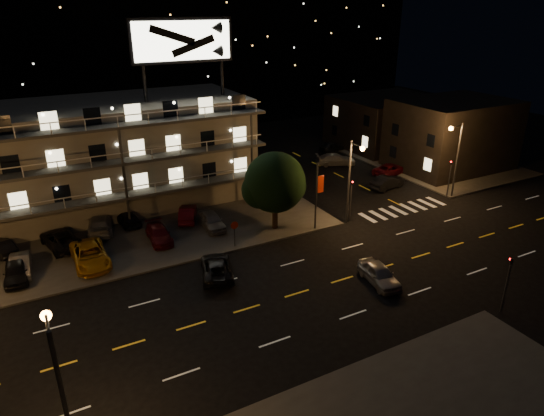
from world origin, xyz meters
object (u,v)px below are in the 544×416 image
lot_car_4 (211,220)px  road_car_east (379,274)px  lot_car_7 (100,224)px  side_car_0 (387,182)px  road_car_west (217,267)px  lot_car_2 (90,255)px  tree (274,184)px

lot_car_4 → road_car_east: size_ratio=1.00×
lot_car_4 → road_car_east: 16.47m
lot_car_4 → lot_car_7: lot_car_7 is taller
lot_car_7 → side_car_0: size_ratio=1.17×
lot_car_4 → side_car_0: size_ratio=0.95×
road_car_west → road_car_east: bearing=164.3°
road_car_east → road_car_west: bearing=155.6°
lot_car_2 → side_car_0: 32.48m
lot_car_2 → road_car_east: size_ratio=1.30×
lot_car_4 → side_car_0: lot_car_4 is taller
lot_car_7 → side_car_0: lot_car_7 is taller
lot_car_7 → road_car_west: (6.42, -11.87, -0.24)m
lot_car_2 → road_car_west: bearing=-36.9°
tree → lot_car_7: (-14.26, 6.76, -3.51)m
lot_car_2 → road_car_east: bearing=-35.4°
tree → side_car_0: 17.06m
tree → side_car_0: tree is taller
road_car_west → lot_car_7: bearing=-43.6°
tree → road_car_west: 10.08m
side_car_0 → road_car_east: side_car_0 is taller
side_car_0 → road_car_east: size_ratio=1.05×
road_car_east → road_car_west: (-10.22, 6.81, -0.05)m
lot_car_2 → road_car_west: size_ratio=1.14×
lot_car_2 → side_car_0: size_ratio=1.24×
tree → road_car_east: 12.70m
lot_car_2 → lot_car_7: (1.83, 5.77, -0.01)m
lot_car_7 → road_car_east: 25.02m
tree → lot_car_2: tree is taller
side_car_0 → road_car_west: size_ratio=0.92×
side_car_0 → road_car_east: (-13.92, -15.29, -0.01)m
tree → side_car_0: size_ratio=1.60×
side_car_0 → road_car_west: (-24.15, -8.48, -0.06)m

